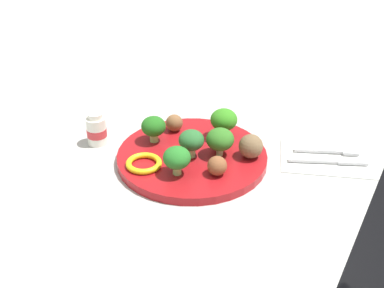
# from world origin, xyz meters

# --- Properties ---
(ground_plane) EXTENTS (4.00, 4.00, 0.00)m
(ground_plane) POSITION_xyz_m (0.00, 0.00, 0.00)
(ground_plane) COLOR #B2B2AD
(plate) EXTENTS (0.28, 0.28, 0.02)m
(plate) POSITION_xyz_m (0.00, 0.00, 0.01)
(plate) COLOR maroon
(plate) RESTS_ON ground_plane
(broccoli_floret_back_right) EXTENTS (0.05, 0.05, 0.05)m
(broccoli_floret_back_right) POSITION_xyz_m (-0.02, -0.07, 0.05)
(broccoli_floret_back_right) COLOR #A1CB6F
(broccoli_floret_back_right) RESTS_ON plate
(broccoli_floret_center) EXTENTS (0.05, 0.05, 0.05)m
(broccoli_floret_center) POSITION_xyz_m (-0.00, -0.01, 0.05)
(broccoli_floret_center) COLOR #9DD081
(broccoli_floret_center) RESTS_ON plate
(broccoli_floret_back_left) EXTENTS (0.05, 0.05, 0.06)m
(broccoli_floret_back_left) POSITION_xyz_m (0.05, 0.07, 0.05)
(broccoli_floret_back_left) COLOR #8DBB73
(broccoli_floret_back_left) RESTS_ON plate
(broccoli_floret_near_rim) EXTENTS (0.05, 0.05, 0.05)m
(broccoli_floret_near_rim) POSITION_xyz_m (-0.08, 0.04, 0.05)
(broccoli_floret_near_rim) COLOR #9ED073
(broccoli_floret_near_rim) RESTS_ON plate
(broccoli_floret_front_left) EXTENTS (0.05, 0.05, 0.05)m
(broccoli_floret_front_left) POSITION_xyz_m (0.05, -0.00, 0.05)
(broccoli_floret_front_left) COLOR #A0C782
(broccoli_floret_front_left) RESTS_ON plate
(meatball_far_rim) EXTENTS (0.03, 0.03, 0.03)m
(meatball_far_rim) POSITION_xyz_m (0.05, -0.06, 0.03)
(meatball_far_rim) COLOR brown
(meatball_far_rim) RESTS_ON plate
(meatball_center) EXTENTS (0.04, 0.04, 0.04)m
(meatball_center) POSITION_xyz_m (0.11, 0.00, 0.04)
(meatball_center) COLOR brown
(meatball_center) RESTS_ON plate
(meatball_mid_left) EXTENTS (0.03, 0.03, 0.03)m
(meatball_mid_left) POSITION_xyz_m (-0.04, 0.08, 0.03)
(meatball_mid_left) COLOR brown
(meatball_mid_left) RESTS_ON plate
(pepper_ring_center) EXTENTS (0.09, 0.09, 0.01)m
(pepper_ring_center) POSITION_xyz_m (-0.08, -0.05, 0.02)
(pepper_ring_center) COLOR yellow
(pepper_ring_center) RESTS_ON plate
(napkin) EXTENTS (0.17, 0.13, 0.01)m
(napkin) POSITION_xyz_m (0.25, 0.03, 0.00)
(napkin) COLOR white
(napkin) RESTS_ON ground_plane
(fork) EXTENTS (0.12, 0.02, 0.01)m
(fork) POSITION_xyz_m (0.26, 0.05, 0.01)
(fork) COLOR silver
(fork) RESTS_ON napkin
(knife) EXTENTS (0.15, 0.02, 0.01)m
(knife) POSITION_xyz_m (0.26, 0.02, 0.01)
(knife) COLOR silver
(knife) RESTS_ON napkin
(yogurt_bottle) EXTENTS (0.04, 0.04, 0.07)m
(yogurt_bottle) POSITION_xyz_m (-0.19, 0.04, 0.03)
(yogurt_bottle) COLOR white
(yogurt_bottle) RESTS_ON ground_plane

